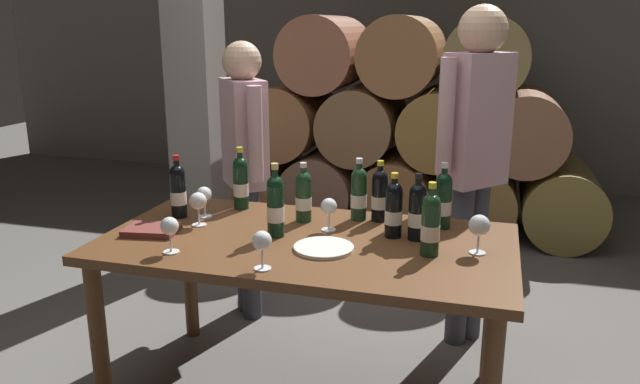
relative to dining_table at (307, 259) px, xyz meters
The scene contains 24 objects.
cellar_back_wall 4.26m from the dining_table, 90.00° to the left, with size 10.00×0.24×2.80m, color gray.
barrel_stack 2.60m from the dining_table, 90.00° to the left, with size 3.12×0.90×1.69m.
stone_pillar 2.16m from the dining_table, 129.09° to the left, with size 0.32×0.32×2.60m, color gray.
dining_table is the anchor object (origin of this frame).
wine_bottle_0 0.56m from the dining_table, ahead, with size 0.07×0.07×0.29m.
wine_bottle_1 0.32m from the dining_table, 110.52° to the left, with size 0.07×0.07×0.27m.
wine_bottle_2 0.65m from the dining_table, 30.04° to the left, with size 0.07×0.07×0.29m.
wine_bottle_3 0.26m from the dining_table, behind, with size 0.07×0.07×0.31m.
wine_bottle_4 0.59m from the dining_table, 142.63° to the left, with size 0.07×0.07×0.30m.
wine_bottle_5 0.70m from the dining_table, 169.08° to the left, with size 0.07×0.07×0.29m.
wine_bottle_6 0.50m from the dining_table, 15.45° to the left, with size 0.07×0.07×0.28m.
wine_bottle_7 0.46m from the dining_table, 53.39° to the left, with size 0.07×0.07×0.28m.
wine_bottle_8 0.42m from the dining_table, 20.67° to the left, with size 0.07×0.07×0.28m.
wine_bottle_9 0.41m from the dining_table, 64.69° to the left, with size 0.07×0.07×0.29m.
wine_glass_0 0.60m from the dining_table, 164.08° to the left, with size 0.07×0.07×0.15m.
wine_glass_1 0.24m from the dining_table, 66.01° to the left, with size 0.07×0.07×0.14m.
wine_glass_2 0.41m from the dining_table, 99.51° to the right, with size 0.07×0.07×0.15m.
wine_glass_3 0.55m from the dining_table, behind, with size 0.08×0.08×0.15m.
wine_glass_4 0.58m from the dining_table, 147.51° to the right, with size 0.07×0.07×0.15m.
wine_glass_5 0.72m from the dining_table, ahead, with size 0.08×0.08×0.16m.
tasting_notebook 0.68m from the dining_table, behind, with size 0.22×0.16×0.03m, color brown.
serving_plate 0.17m from the dining_table, 44.41° to the right, with size 0.24×0.24×0.01m, color white.
sommelier_presenting 1.05m from the dining_table, 49.81° to the left, with size 0.35×0.40×1.72m.
taster_seated_left 0.96m from the dining_table, 128.57° to the left, with size 0.34×0.40×1.54m.
Camera 1 is at (0.72, -2.29, 1.63)m, focal length 34.32 mm.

